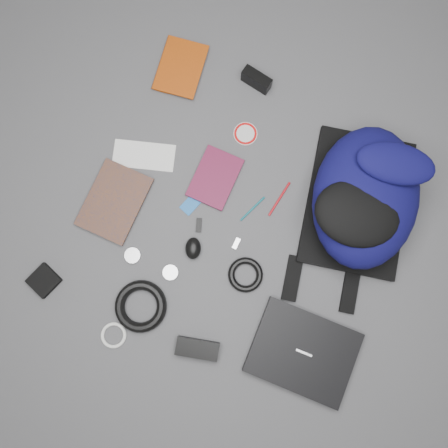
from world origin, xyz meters
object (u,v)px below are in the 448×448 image
at_px(compact_camera, 257,80).
at_px(power_brick, 197,349).
at_px(laptop, 303,352).
at_px(textbook_red, 160,62).
at_px(dvd_case, 215,178).
at_px(pouch, 44,280).
at_px(comic_book, 90,191).
at_px(backpack, 366,197).
at_px(mouse, 193,248).

bearing_deg(compact_camera, power_brick, -68.78).
height_order(compact_camera, power_brick, compact_camera).
relative_size(laptop, textbook_red, 1.57).
relative_size(laptop, compact_camera, 3.07).
xyz_separation_m(dvd_case, compact_camera, (-0.01, 0.40, 0.02)).
height_order(textbook_red, pouch, same).
bearing_deg(dvd_case, compact_camera, 91.28).
bearing_deg(comic_book, compact_camera, 58.52).
relative_size(backpack, mouse, 7.09).
distance_m(backpack, mouse, 0.62).
relative_size(dvd_case, compact_camera, 1.83).
height_order(dvd_case, mouse, mouse).
xyz_separation_m(mouse, pouch, (-0.43, -0.32, -0.01)).
bearing_deg(backpack, mouse, -152.22).
bearing_deg(backpack, textbook_red, 155.25).
relative_size(laptop, mouse, 4.45).
relative_size(dvd_case, mouse, 2.64).
bearing_deg(laptop, mouse, 158.99).
distance_m(dvd_case, power_brick, 0.61).
bearing_deg(dvd_case, mouse, -82.53).
relative_size(compact_camera, power_brick, 0.76).
relative_size(laptop, dvd_case, 1.68).
xyz_separation_m(comic_book, dvd_case, (0.39, 0.23, -0.00)).
distance_m(textbook_red, dvd_case, 0.49).
bearing_deg(textbook_red, dvd_case, -48.92).
height_order(backpack, pouch, backpack).
bearing_deg(compact_camera, mouse, -76.66).
relative_size(backpack, dvd_case, 2.68).
height_order(compact_camera, mouse, compact_camera).
bearing_deg(pouch, power_brick, 1.59).
distance_m(dvd_case, compact_camera, 0.40).
bearing_deg(compact_camera, comic_book, -112.02).
height_order(dvd_case, compact_camera, compact_camera).
xyz_separation_m(textbook_red, dvd_case, (0.38, -0.32, -0.00)).
height_order(backpack, mouse, backpack).
height_order(laptop, mouse, mouse).
xyz_separation_m(laptop, comic_book, (-0.92, 0.20, -0.01)).
relative_size(backpack, power_brick, 3.74).
xyz_separation_m(laptop, pouch, (-0.93, -0.16, -0.01)).
distance_m(backpack, pouch, 1.15).
height_order(comic_book, dvd_case, comic_book).
bearing_deg(power_brick, dvd_case, 93.94).
bearing_deg(comic_book, power_brick, -30.55).
bearing_deg(textbook_red, compact_camera, 3.41).
height_order(laptop, comic_book, laptop).
relative_size(dvd_case, power_brick, 1.39).
relative_size(comic_book, pouch, 2.95).
distance_m(laptop, compact_camera, 0.99).
xyz_separation_m(laptop, textbook_red, (-0.91, 0.75, -0.01)).
bearing_deg(backpack, laptop, -99.50).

